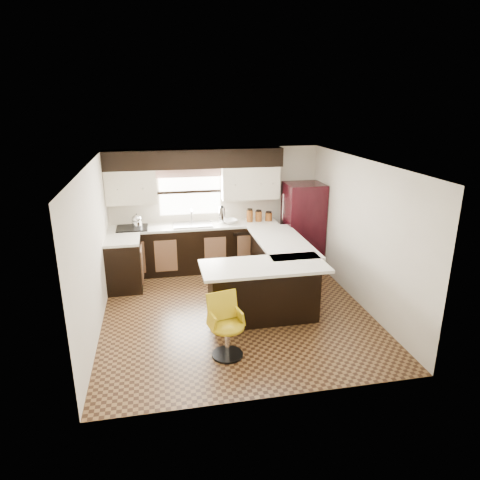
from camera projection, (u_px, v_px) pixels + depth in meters
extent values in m
plane|color=#49301A|center=(235.00, 310.00, 7.00)|extent=(4.40, 4.40, 0.00)
plane|color=silver|center=(235.00, 163.00, 6.25)|extent=(4.40, 4.40, 0.00)
plane|color=beige|center=(215.00, 208.00, 8.67)|extent=(4.40, 0.00, 4.40)
plane|color=beige|center=(273.00, 304.00, 4.57)|extent=(4.40, 0.00, 4.40)
plane|color=beige|center=(94.00, 250.00, 6.24)|extent=(0.00, 4.40, 4.40)
plane|color=beige|center=(361.00, 233.00, 7.01)|extent=(0.00, 4.40, 4.40)
cube|color=black|center=(196.00, 249.00, 8.54)|extent=(3.30, 0.60, 0.90)
cube|color=black|center=(124.00, 265.00, 7.69)|extent=(0.60, 0.70, 0.90)
cube|color=silver|center=(195.00, 226.00, 8.40)|extent=(3.30, 0.60, 0.04)
cube|color=silver|center=(122.00, 240.00, 7.54)|extent=(0.60, 0.70, 0.04)
cube|color=black|center=(195.00, 159.00, 8.12)|extent=(3.40, 0.35, 0.36)
cube|color=beige|center=(131.00, 187.00, 8.05)|extent=(0.94, 0.35, 0.64)
cube|color=beige|center=(250.00, 183.00, 8.47)|extent=(1.14, 0.35, 0.64)
cube|color=white|center=(190.00, 192.00, 8.45)|extent=(1.20, 0.02, 0.90)
cube|color=#D19B93|center=(190.00, 172.00, 8.29)|extent=(1.30, 0.06, 0.18)
cube|color=#B2B2B7|center=(192.00, 225.00, 8.36)|extent=(0.75, 0.45, 0.03)
cube|color=black|center=(248.00, 251.00, 8.47)|extent=(0.58, 0.03, 0.78)
cube|color=black|center=(132.00, 228.00, 8.15)|extent=(0.58, 0.50, 0.02)
cube|color=black|center=(279.00, 267.00, 7.61)|extent=(0.60, 1.95, 0.90)
cube|color=black|center=(263.00, 292.00, 6.60)|extent=(1.65, 0.60, 0.90)
cube|color=silver|center=(282.00, 242.00, 7.47)|extent=(0.84, 1.95, 0.04)
cube|color=silver|center=(264.00, 266.00, 6.36)|extent=(1.89, 0.84, 0.04)
cube|color=black|center=(303.00, 226.00, 8.64)|extent=(0.74, 0.71, 1.72)
cylinder|color=silver|center=(222.00, 215.00, 8.44)|extent=(0.13, 0.13, 0.33)
imported|color=white|center=(230.00, 221.00, 8.51)|extent=(0.37, 0.37, 0.07)
cylinder|color=brown|center=(250.00, 216.00, 8.58)|extent=(0.13, 0.13, 0.24)
cylinder|color=brown|center=(259.00, 216.00, 8.62)|extent=(0.13, 0.13, 0.20)
cylinder|color=brown|center=(269.00, 217.00, 8.66)|extent=(0.14, 0.14, 0.16)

